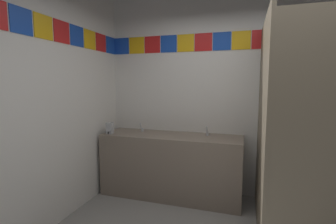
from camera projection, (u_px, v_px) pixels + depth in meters
wall_back at (240, 92)px, 3.37m from camera, size 3.74×0.09×2.85m
wall_side at (22, 97)px, 2.32m from camera, size 0.09×3.34×2.85m
vanity_counter at (171, 165)px, 3.43m from camera, size 1.90×0.58×0.85m
faucet_left at (142, 128)px, 3.60m from camera, size 0.04×0.10×0.14m
faucet_right at (207, 132)px, 3.32m from camera, size 0.04×0.10×0.14m
soap_dispenser at (110, 128)px, 3.46m from camera, size 0.09×0.09×0.16m
stall_divider at (283, 130)px, 2.35m from camera, size 0.92×1.37×2.23m
toilet at (307, 193)px, 2.84m from camera, size 0.39×0.49×0.74m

